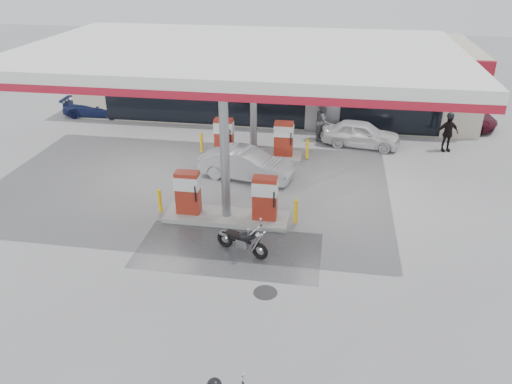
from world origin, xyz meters
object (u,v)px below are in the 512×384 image
parked_motorcycle (243,241)px  parked_car_left (96,107)px  pump_island_near (226,202)px  sedan_white (361,134)px  pump_island_far (254,142)px  hatchback_silver (246,164)px  biker_walking (448,133)px  parked_car_right (453,115)px  attendant (323,121)px

parked_motorcycle → parked_car_left: size_ratio=0.50×
pump_island_near → sedan_white: pump_island_near is taller
pump_island_far → sedan_white: (4.98, 2.20, -0.07)m
parked_motorcycle → sedan_white: sedan_white is taller
pump_island_near → parked_motorcycle: bearing=-64.6°
pump_island_near → pump_island_far: same height
pump_island_near → hatchback_silver: (0.09, 3.60, -0.06)m
sedan_white → biker_walking: bearing=-81.2°
parked_car_right → attendant: bearing=133.7°
biker_walking → attendant: bearing=159.6°
sedan_white → hatchback_silver: (-4.89, -4.60, 0.01)m
pump_island_near → parked_car_left: bearing=133.3°
sedan_white → parked_car_right: bearing=-44.1°
parked_car_left → attendant: bearing=-101.5°
pump_island_near → parked_car_right: 15.62m
biker_walking → parked_car_left: bearing=158.2°
pump_island_far → pump_island_near: bearing=-90.0°
attendant → biker_walking: (5.92, -0.60, -0.07)m
pump_island_far → parked_car_right: (10.00, 6.00, -0.08)m
sedan_white → parked_car_right: 6.30m
parked_car_left → parked_car_right: bearing=-89.7°
sedan_white → hatchback_silver: size_ratio=0.95×
pump_island_far → parked_car_left: size_ratio=1.40×
hatchback_silver → parked_car_right: 12.99m
parked_motorcycle → hatchback_silver: bearing=121.4°
pump_island_near → sedan_white: (4.98, 8.20, -0.07)m
parked_motorcycle → parked_car_left: (-10.99, 12.67, 0.10)m
sedan_white → parked_car_left: (-14.98, 2.40, -0.11)m
pump_island_far → attendant: attendant is taller
parked_car_left → biker_walking: 19.15m
pump_island_near → parked_car_right: (10.00, 12.00, -0.08)m
sedan_white → attendant: size_ratio=1.92×
attendant → parked_car_right: (6.92, 3.20, -0.35)m
pump_island_far → attendant: size_ratio=2.63×
pump_island_far → parked_car_left: (-10.00, 4.60, -0.18)m
attendant → hatchback_silver: attendant is taller
pump_island_far → parked_car_right: 11.66m
parked_motorcycle → biker_walking: size_ratio=1.02×
pump_island_near → pump_island_far: (0.00, 6.00, 0.00)m
pump_island_near → attendant: attendant is taller
attendant → parked_car_right: attendant is taller
sedan_white → parked_car_right: size_ratio=0.83×
sedan_white → attendant: bearing=81.3°
biker_walking → pump_island_near: bearing=-152.3°
pump_island_near → attendant: bearing=70.7°
parked_motorcycle → parked_car_right: (9.01, 14.08, 0.19)m
parked_car_left → biker_walking: biker_walking is taller
pump_island_far → parked_car_right: bearing=31.0°
parked_car_right → parked_car_left: bearing=113.0°
attendant → hatchback_silver: bearing=159.6°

